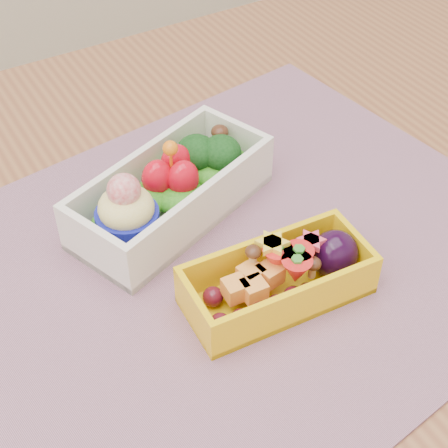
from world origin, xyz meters
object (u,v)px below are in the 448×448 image
bento_yellow (282,277)px  placemat (219,263)px  bento_white (171,191)px  table (226,324)px

bento_yellow → placemat: bearing=115.7°
bento_white → bento_yellow: (0.03, -0.13, -0.01)m
table → bento_yellow: (0.01, -0.07, 0.12)m
placemat → bento_white: bearing=94.7°
bento_white → bento_yellow: bearing=-97.8°
bento_white → bento_yellow: bento_white is taller
placemat → bento_yellow: bearing=-68.0°
table → bento_yellow: bento_yellow is taller
table → placemat: bearing=-141.9°
table → bento_yellow: 0.14m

